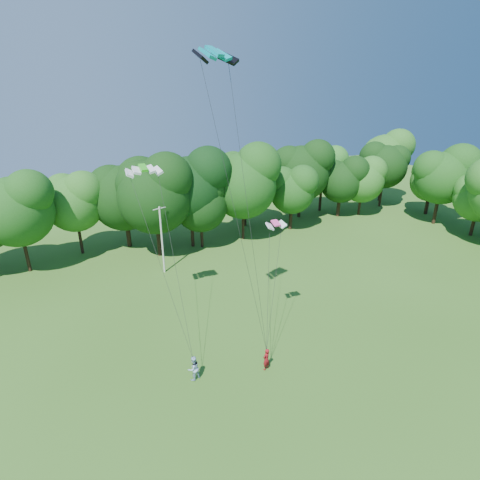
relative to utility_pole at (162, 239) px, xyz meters
name	(u,v)px	position (x,y,z in m)	size (l,w,h in m)	color
utility_pole	(162,239)	(0.00, 0.00, 0.00)	(1.50, 0.50, 7.68)	silver
kite_flyer_left	(266,359)	(1.86, -18.87, -3.08)	(0.64, 0.42, 1.76)	maroon
kite_flyer_right	(193,368)	(-3.21, -17.36, -3.02)	(0.92, 0.72, 1.89)	#A3C0E3
kite_teal	(215,51)	(-0.10, -15.29, 17.24)	(3.02, 2.02, 0.70)	#058F98
kite_green	(143,168)	(-3.28, -8.51, 9.58)	(2.76, 1.31, 0.45)	green
kite_pink	(276,223)	(4.75, -15.11, 5.79)	(1.60, 0.83, 0.35)	#FF4699
tree_back_center	(190,184)	(5.60, 5.67, 4.30)	(9.10, 9.10, 13.24)	#311F13
tree_back_east	(323,168)	(30.46, 10.34, 3.35)	(8.05, 8.05, 11.72)	#322214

